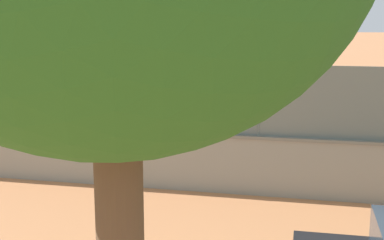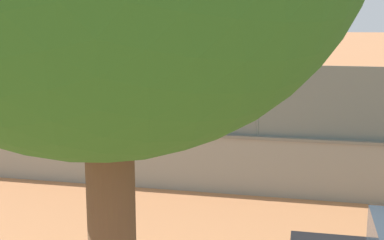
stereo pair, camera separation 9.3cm
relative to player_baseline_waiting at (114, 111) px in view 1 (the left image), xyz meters
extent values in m
plane|color=#B27247|center=(-2.47, -5.62, -0.90)|extent=(260.00, 260.00, 0.00)
cube|color=gray|center=(-2.84, 6.46, -0.15)|extent=(26.71, 1.31, 1.51)
cube|color=slate|center=(-2.84, 6.46, 0.65)|extent=(26.72, 1.37, 0.08)
cube|color=slate|center=(-2.84, 6.46, 1.61)|extent=(26.17, 1.00, 1.85)
cylinder|color=slate|center=(-6.11, 6.58, 1.61)|extent=(0.07, 0.07, 1.85)
cylinder|color=slate|center=(-2.84, 6.46, 1.61)|extent=(0.07, 0.07, 1.85)
cylinder|color=slate|center=(0.43, 6.34, 1.61)|extent=(0.07, 0.07, 1.85)
cylinder|color=#B2B2B2|center=(-0.10, 0.05, -0.52)|extent=(0.18, 0.18, 0.76)
cylinder|color=#B2B2B2|center=(0.10, 0.00, -0.52)|extent=(0.18, 0.18, 0.76)
cylinder|color=white|center=(0.00, 0.03, 0.13)|extent=(0.41, 0.41, 0.56)
cylinder|color=brown|center=(-0.29, 0.05, 0.24)|extent=(0.21, 0.54, 0.16)
cylinder|color=brown|center=(0.21, -0.33, 0.24)|extent=(0.21, 0.54, 0.16)
sphere|color=brown|center=(0.00, 0.03, 0.52)|extent=(0.21, 0.21, 0.21)
cylinder|color=red|center=(0.00, 0.03, 0.61)|extent=(0.27, 0.27, 0.05)
cylinder|color=black|center=(0.17, -0.51, 0.24)|extent=(0.10, 0.30, 0.04)
ellipsoid|color=#333338|center=(0.12, -0.72, 0.24)|extent=(0.10, 0.30, 0.24)
cylinder|color=black|center=(-7.96, 0.06, -0.53)|extent=(0.17, 0.17, 0.75)
cylinder|color=black|center=(-7.76, 0.03, -0.53)|extent=(0.17, 0.17, 0.75)
cylinder|color=#3372B2|center=(-7.86, 0.05, 0.13)|extent=(0.38, 0.38, 0.56)
cylinder|color=#936B4C|center=(-8.15, 0.03, 0.24)|extent=(0.16, 0.54, 0.16)
cylinder|color=#936B4C|center=(-7.61, -0.29, 0.24)|extent=(0.16, 0.54, 0.16)
sphere|color=#936B4C|center=(-7.86, 0.05, 0.51)|extent=(0.21, 0.21, 0.21)
cylinder|color=black|center=(-7.86, 0.05, 0.60)|extent=(0.25, 0.25, 0.05)
cylinder|color=black|center=(-7.63, -0.47, 0.24)|extent=(0.07, 0.30, 0.04)
ellipsoid|color=#333338|center=(-7.66, -0.68, 0.24)|extent=(0.07, 0.30, 0.24)
sphere|color=orange|center=(1.20, 1.68, -0.85)|extent=(0.10, 0.10, 0.10)
cube|color=gray|center=(-7.77, 4.90, -0.45)|extent=(1.61, 0.44, 0.06)
cube|color=gray|center=(-7.77, 5.06, -0.23)|extent=(1.60, 0.10, 0.40)
cube|color=#333338|center=(-8.41, 4.92, -0.68)|extent=(0.07, 0.38, 0.45)
cube|color=#333338|center=(-7.13, 4.87, -0.68)|extent=(0.07, 0.38, 0.45)
camera|label=1|loc=(-6.83, 20.29, 3.76)|focal=50.25mm
camera|label=2|loc=(-6.92, 20.27, 3.76)|focal=50.25mm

